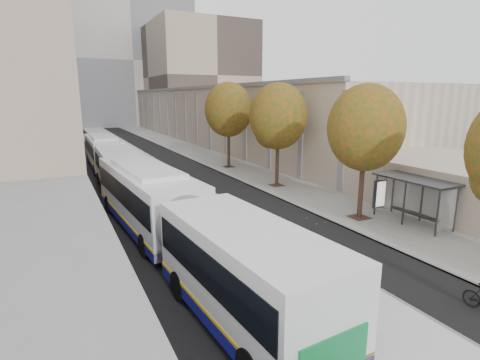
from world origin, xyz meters
TOP-DOWN VIEW (x-y plane):
  - bus_platform at (-3.88, 35.00)m, footprint 4.25×150.00m
  - sidewalk at (4.12, 35.00)m, footprint 4.75×150.00m
  - building_tan at (15.50, 64.00)m, footprint 18.00×92.00m
  - building_far_block at (6.00, 96.00)m, footprint 30.00×18.00m
  - bus_shelter at (5.69, 10.96)m, footprint 1.90×4.40m
  - tree_c at (3.60, 13.00)m, footprint 4.20×4.20m
  - tree_d at (3.60, 22.00)m, footprint 4.40×4.40m
  - tree_e at (3.60, 31.00)m, footprint 4.60×4.60m
  - bus_near at (-7.43, 12.66)m, footprint 4.06×19.31m
  - bus_far at (-7.59, 32.25)m, footprint 2.88×18.05m
  - distant_car at (-7.14, 61.50)m, footprint 1.85×3.79m

SIDE VIEW (x-z plane):
  - sidewalk at x=4.12m, z-range 0.00..0.08m
  - bus_platform at x=-3.88m, z-range 0.00..0.15m
  - distant_car at x=-7.14m, z-range 0.00..1.25m
  - bus_far at x=-7.59m, z-range 0.14..3.14m
  - bus_near at x=-7.43m, z-range 0.15..3.34m
  - bus_shelter at x=5.69m, z-range 0.92..3.45m
  - building_tan at x=15.50m, z-range 0.00..8.00m
  - tree_c at x=3.60m, z-range 1.61..8.89m
  - tree_d at x=3.60m, z-range 1.67..9.27m
  - tree_e at x=3.60m, z-range 1.73..9.64m
  - building_far_block at x=6.00m, z-range 0.00..30.00m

